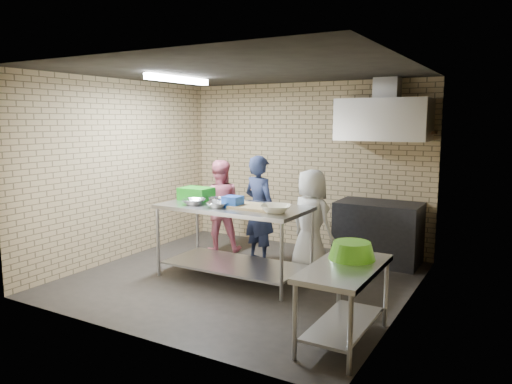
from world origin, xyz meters
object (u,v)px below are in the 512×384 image
Objects in this scene: green_basin at (352,250)px; bottle_green at (418,126)px; stove at (378,232)px; bottle_red at (390,124)px; man_navy at (260,209)px; woman_pink at (219,206)px; woman_white at (311,221)px; blue_tub at (233,202)px; green_crate at (196,194)px; prep_table at (234,242)px; side_counter at (344,304)px.

green_basin is 3.07× the size of bottle_green.
bottle_red is (0.05, 0.24, 1.58)m from stove.
bottle_green is at bearing -132.56° from man_navy.
bottle_red is 0.40m from bottle_green.
woman_pink reaches higher than woman_white.
man_navy is at bearing -150.40° from stove.
green_crate is at bearing 163.65° from blue_tub.
side_counter is at bearing -29.63° from prep_table.
bottle_green is at bearing -112.68° from woman_white.
woman_white is (1.50, 0.60, -0.35)m from green_crate.
woman_pink reaches higher than blue_tub.
bottle_green reaches higher than woman_white.
blue_tub is 0.94m from man_navy.
prep_table is 2.11m from green_basin.
prep_table is 2.22m from stove.
bottle_red is 2.90m from woman_pink.
bottle_green is (0.45, 0.24, 1.57)m from stove.
bottle_green is (0.40, 0.00, -0.01)m from bottle_red.
man_navy reaches higher than green_crate.
green_basin is 0.29× the size of man_navy.
bottle_green is (2.62, 1.78, 0.95)m from green_crate.
prep_table is 3.10m from bottle_green.
green_crate is 2.00× the size of blue_tub.
blue_tub is (0.05, -0.10, 0.56)m from prep_table.
woman_white is at bearing 21.79° from green_crate.
bottle_red is at bearing 97.90° from green_basin.
bottle_green reaches higher than green_basin.
side_counter is 2.22m from blue_tub.
stove is at bearing -104.66° from woman_white.
stove is 8.00× the size of bottle_green.
stove is 2.57m from green_basin.
blue_tub is 0.47× the size of green_basin.
prep_table is at bearing 100.21° from woman_pink.
bottle_red is (-0.38, 2.74, 1.19)m from green_basin.
man_navy is (-1.97, -1.11, -1.22)m from bottle_green.
bottle_green is 0.09× the size of man_navy.
bottle_red reaches higher than woman_white.
green_basin is 2.56× the size of bottle_red.
man_navy reaches higher than woman_white.
blue_tub is at bearing 152.05° from side_counter.
woman_pink is 1.02× the size of woman_white.
woman_pink is (-0.92, 1.01, 0.24)m from prep_table.
bottle_red is at bearing 78.23° from stove.
bottle_red is at bearing 180.00° from bottle_green.
bottle_green is at bearing 28.07° from stove.
green_crate is 0.98m from woman_pink.
green_basin is (-0.02, 0.25, 0.46)m from side_counter.
side_counter is 2.75× the size of green_crate.
bottle_green is at bearing 89.58° from green_basin.
man_navy reaches higher than green_basin.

